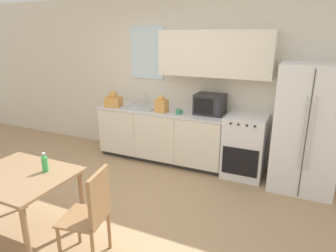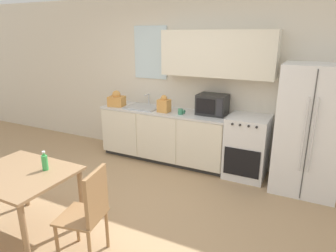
{
  "view_description": "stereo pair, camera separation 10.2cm",
  "coord_description": "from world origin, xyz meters",
  "px_view_note": "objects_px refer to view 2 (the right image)",
  "views": [
    {
      "loc": [
        1.82,
        -2.55,
        2.1
      ],
      "look_at": [
        0.4,
        0.52,
        1.05
      ],
      "focal_mm": 32.0,
      "sensor_mm": 36.0,
      "label": 1
    },
    {
      "loc": [
        1.92,
        -2.51,
        2.1
      ],
      "look_at": [
        0.4,
        0.52,
        1.05
      ],
      "focal_mm": 32.0,
      "sensor_mm": 36.0,
      "label": 2
    }
  ],
  "objects_px": {
    "coffee_mug": "(181,112)",
    "drink_bottle": "(45,162)",
    "microwave": "(212,104)",
    "dining_table": "(21,181)",
    "oven_range": "(247,147)",
    "dining_chair_side": "(89,209)",
    "refrigerator": "(310,130)"
  },
  "relations": [
    {
      "from": "drink_bottle",
      "to": "oven_range",
      "type": "bearing_deg",
      "value": 54.53
    },
    {
      "from": "refrigerator",
      "to": "microwave",
      "type": "distance_m",
      "value": 1.43
    },
    {
      "from": "refrigerator",
      "to": "dining_chair_side",
      "type": "relative_size",
      "value": 1.87
    },
    {
      "from": "coffee_mug",
      "to": "dining_chair_side",
      "type": "distance_m",
      "value": 2.35
    },
    {
      "from": "oven_range",
      "to": "coffee_mug",
      "type": "distance_m",
      "value": 1.14
    },
    {
      "from": "microwave",
      "to": "dining_chair_side",
      "type": "distance_m",
      "value": 2.6
    },
    {
      "from": "dining_chair_side",
      "to": "drink_bottle",
      "type": "bearing_deg",
      "value": 66.76
    },
    {
      "from": "microwave",
      "to": "dining_table",
      "type": "xyz_separation_m",
      "value": [
        -1.23,
        -2.55,
        -0.42
      ]
    },
    {
      "from": "oven_range",
      "to": "coffee_mug",
      "type": "bearing_deg",
      "value": -172.98
    },
    {
      "from": "dining_table",
      "to": "dining_chair_side",
      "type": "relative_size",
      "value": 1.13
    },
    {
      "from": "microwave",
      "to": "dining_chair_side",
      "type": "xyz_separation_m",
      "value": [
        -0.33,
        -2.53,
        -0.5
      ]
    },
    {
      "from": "refrigerator",
      "to": "coffee_mug",
      "type": "xyz_separation_m",
      "value": [
        -1.84,
        -0.08,
        0.06
      ]
    },
    {
      "from": "coffee_mug",
      "to": "dining_chair_side",
      "type": "bearing_deg",
      "value": -87.26
    },
    {
      "from": "oven_range",
      "to": "dining_chair_side",
      "type": "bearing_deg",
      "value": -110.74
    },
    {
      "from": "oven_range",
      "to": "dining_table",
      "type": "distance_m",
      "value": 3.06
    },
    {
      "from": "oven_range",
      "to": "dining_chair_side",
      "type": "xyz_separation_m",
      "value": [
        -0.92,
        -2.44,
        0.07
      ]
    },
    {
      "from": "dining_chair_side",
      "to": "drink_bottle",
      "type": "xyz_separation_m",
      "value": [
        -0.7,
        0.15,
        0.27
      ]
    },
    {
      "from": "refrigerator",
      "to": "dining_chair_side",
      "type": "bearing_deg",
      "value": -125.99
    },
    {
      "from": "refrigerator",
      "to": "dining_chair_side",
      "type": "height_order",
      "value": "refrigerator"
    },
    {
      "from": "oven_range",
      "to": "drink_bottle",
      "type": "height_order",
      "value": "oven_range"
    },
    {
      "from": "dining_chair_side",
      "to": "drink_bottle",
      "type": "distance_m",
      "value": 0.77
    },
    {
      "from": "dining_table",
      "to": "dining_chair_side",
      "type": "distance_m",
      "value": 0.9
    },
    {
      "from": "dining_chair_side",
      "to": "drink_bottle",
      "type": "height_order",
      "value": "same"
    },
    {
      "from": "oven_range",
      "to": "refrigerator",
      "type": "bearing_deg",
      "value": -3.66
    },
    {
      "from": "refrigerator",
      "to": "dining_table",
      "type": "distance_m",
      "value": 3.57
    },
    {
      "from": "microwave",
      "to": "dining_table",
      "type": "height_order",
      "value": "microwave"
    },
    {
      "from": "microwave",
      "to": "drink_bottle",
      "type": "distance_m",
      "value": 2.6
    },
    {
      "from": "coffee_mug",
      "to": "drink_bottle",
      "type": "xyz_separation_m",
      "value": [
        -0.59,
        -2.16,
        -0.12
      ]
    },
    {
      "from": "oven_range",
      "to": "coffee_mug",
      "type": "relative_size",
      "value": 8.33
    },
    {
      "from": "drink_bottle",
      "to": "microwave",
      "type": "bearing_deg",
      "value": 66.59
    },
    {
      "from": "oven_range",
      "to": "microwave",
      "type": "xyz_separation_m",
      "value": [
        -0.6,
        0.09,
        0.57
      ]
    },
    {
      "from": "refrigerator",
      "to": "oven_range",
      "type": "bearing_deg",
      "value": 176.34
    }
  ]
}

